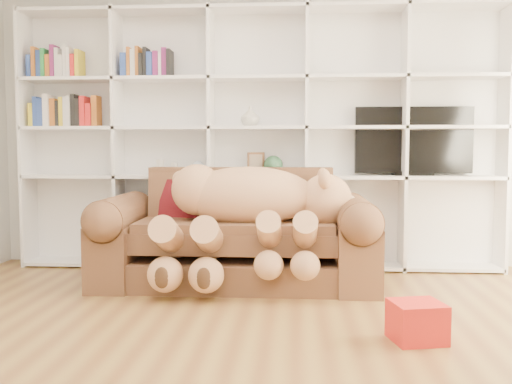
# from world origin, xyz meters

# --- Properties ---
(floor) EXTENTS (5.00, 5.00, 0.00)m
(floor) POSITION_xyz_m (0.00, 0.00, 0.00)
(floor) COLOR brown
(floor) RESTS_ON ground
(wall_back) EXTENTS (5.00, 0.02, 2.70)m
(wall_back) POSITION_xyz_m (0.00, 2.50, 1.35)
(wall_back) COLOR white
(wall_back) RESTS_ON floor
(bookshelf) EXTENTS (4.43, 0.35, 2.40)m
(bookshelf) POSITION_xyz_m (-0.24, 2.36, 1.31)
(bookshelf) COLOR white
(bookshelf) RESTS_ON floor
(sofa) EXTENTS (2.25, 0.97, 0.95)m
(sofa) POSITION_xyz_m (-0.14, 1.67, 0.36)
(sofa) COLOR brown
(sofa) RESTS_ON floor
(teddy_bear) EXTENTS (1.58, 0.89, 0.92)m
(teddy_bear) POSITION_xyz_m (-0.03, 1.48, 0.65)
(teddy_bear) COLOR tan
(teddy_bear) RESTS_ON sofa
(throw_pillow) EXTENTS (0.40, 0.28, 0.38)m
(throw_pillow) POSITION_xyz_m (-0.63, 1.82, 0.66)
(throw_pillow) COLOR #540E0F
(throw_pillow) RESTS_ON sofa
(gift_box) EXTENTS (0.34, 0.32, 0.23)m
(gift_box) POSITION_xyz_m (1.05, 0.31, 0.11)
(gift_box) COLOR red
(gift_box) RESTS_ON floor
(tv) EXTENTS (1.06, 0.18, 0.62)m
(tv) POSITION_xyz_m (1.41, 2.35, 1.17)
(tv) COLOR black
(tv) RESTS_ON bookshelf
(picture_frame) EXTENTS (0.16, 0.06, 0.20)m
(picture_frame) POSITION_xyz_m (-0.02, 2.30, 0.98)
(picture_frame) COLOR brown
(picture_frame) RESTS_ON bookshelf
(green_vase) EXTENTS (0.18, 0.18, 0.18)m
(green_vase) POSITION_xyz_m (0.14, 2.30, 0.96)
(green_vase) COLOR #2B5436
(green_vase) RESTS_ON bookshelf
(figurine_tall) EXTENTS (0.09, 0.09, 0.14)m
(figurine_tall) POSITION_xyz_m (-0.92, 2.30, 0.94)
(figurine_tall) COLOR beige
(figurine_tall) RESTS_ON bookshelf
(figurine_short) EXTENTS (0.08, 0.08, 0.11)m
(figurine_short) POSITION_xyz_m (-0.79, 2.30, 0.92)
(figurine_short) COLOR beige
(figurine_short) RESTS_ON bookshelf
(snow_globe) EXTENTS (0.13, 0.13, 0.13)m
(snow_globe) POSITION_xyz_m (-0.57, 2.30, 0.93)
(snow_globe) COLOR silver
(snow_globe) RESTS_ON bookshelf
(shelf_vase) EXTENTS (0.21, 0.21, 0.18)m
(shelf_vase) POSITION_xyz_m (-0.08, 2.30, 1.41)
(shelf_vase) COLOR beige
(shelf_vase) RESTS_ON bookshelf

